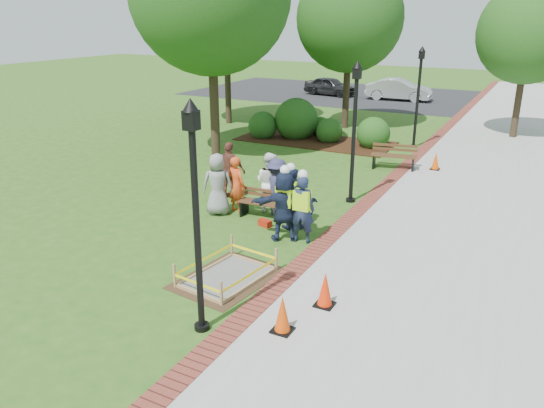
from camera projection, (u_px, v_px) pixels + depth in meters
The scene contains 33 objects.
ground at pixel (231, 254), 12.87m from camera, with size 100.00×100.00×0.00m, color #285116.
sidewalk at pixel (497, 176), 18.99m from camera, with size 6.00×60.00×0.02m, color #9E9E99.
brick_edging at pixel (407, 165), 20.41m from camera, with size 0.50×60.00×0.03m, color maroon.
mulch_bed at pixel (315, 141), 24.16m from camera, with size 7.00×3.00×0.05m, color #381E0F.
parking_lot at pixel (446, 101), 35.32m from camera, with size 36.00×12.00×0.01m, color black.
wet_concrete_pad at pixel (227, 269), 11.61m from camera, with size 1.99×2.50×0.55m.
bench_near at pixel (264, 209), 15.10m from camera, with size 1.49×0.59×0.79m.
bench_far at pixel (393, 161), 19.85m from camera, with size 1.73×0.84×0.90m.
cone_front at pixel (282, 315), 9.62m from camera, with size 0.38×0.38×0.74m.
cone_back at pixel (325, 290), 10.47m from camera, with size 0.38×0.38×0.75m.
cone_far at pixel (436, 161), 19.69m from camera, with size 0.34×0.34×0.68m.
toolbox at pixel (265, 223), 14.53m from camera, with size 0.36×0.20×0.18m, color #A51E0C.
lamp_near at pixel (196, 203), 8.99m from camera, with size 0.28×0.28×4.26m.
lamp_mid at pixel (354, 122), 15.64m from camera, with size 0.28×0.28×4.26m.
lamp_far at pixel (419, 90), 22.29m from camera, with size 0.28×0.28×4.26m.
tree_back at pixel (350, 18), 25.35m from camera, with size 5.13×5.13×7.86m.
tree_right at pixel (529, 33), 23.46m from camera, with size 4.49×4.49×6.95m.
tree_far at pixel (226, 12), 26.38m from camera, with size 5.54×5.54×8.35m.
shrub_a at pixel (263, 138), 24.90m from camera, with size 1.34×1.34×1.34m, color #184112.
shrub_b at pixel (296, 138), 24.93m from camera, with size 2.01×2.01×2.01m, color #184112.
shrub_c at pixel (329, 142), 24.06m from camera, with size 1.18×1.18×1.18m, color #184112.
shrub_d at pixel (372, 148), 23.07m from camera, with size 1.45×1.45×1.45m, color #184112.
shrub_e at pixel (320, 136), 25.28m from camera, with size 0.99×0.99×0.99m, color #184112.
casual_person_a at pixel (218, 184), 15.17m from camera, with size 0.68×0.60×1.80m.
casual_person_b at pixel (236, 185), 15.35m from camera, with size 0.60×0.47×1.67m.
casual_person_c at pixel (269, 182), 15.39m from camera, with size 0.61×0.43×1.77m.
casual_person_d at pixel (230, 171), 16.48m from camera, with size 0.60×0.41×1.80m.
casual_person_e at pixel (277, 187), 15.12m from camera, with size 0.63×0.53×1.67m.
hivis_worker_a at pixel (285, 204), 13.39m from camera, with size 0.70×0.62×1.99m.
hivis_worker_b at pixel (302, 207), 13.27m from camera, with size 0.62×0.46×1.92m.
hivis_worker_c at pixel (290, 196), 14.19m from camera, with size 0.63×0.55×1.82m.
parked_car_a at pixel (330, 95), 37.77m from camera, with size 4.28×1.86×1.40m, color black.
parked_car_b at pixel (398, 100), 35.63m from camera, with size 4.72×2.05×1.54m, color #BAB9BF.
Camera 1 is at (6.35, -9.87, 5.52)m, focal length 35.00 mm.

